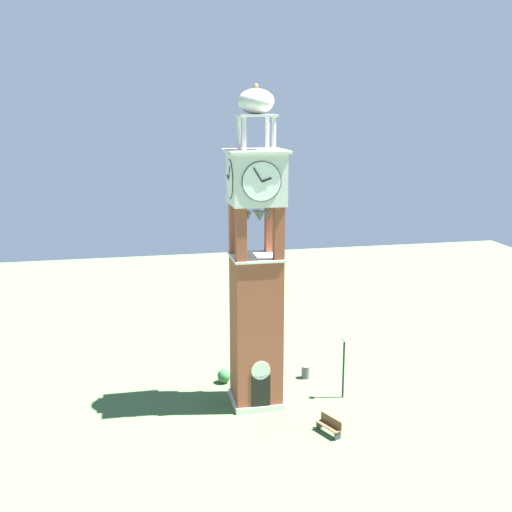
# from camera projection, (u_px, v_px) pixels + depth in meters

# --- Properties ---
(ground) EXTENTS (80.00, 80.00, 0.00)m
(ground) POSITION_uv_depth(u_px,v_px,m) (256.00, 402.00, 37.58)
(ground) COLOR #476B3D
(clock_tower) EXTENTS (3.24, 3.24, 18.19)m
(clock_tower) POSITION_uv_depth(u_px,v_px,m) (256.00, 277.00, 35.85)
(clock_tower) COLOR brown
(clock_tower) RESTS_ON ground
(park_bench) EXTENTS (1.04, 1.64, 0.95)m
(park_bench) POSITION_uv_depth(u_px,v_px,m) (329.00, 425.00, 33.80)
(park_bench) COLOR brown
(park_bench) RESTS_ON ground
(lamp_post) EXTENTS (0.36, 0.36, 3.88)m
(lamp_post) POSITION_uv_depth(u_px,v_px,m) (344.00, 355.00, 37.58)
(lamp_post) COLOR black
(lamp_post) RESTS_ON ground
(trash_bin) EXTENTS (0.52, 0.52, 0.80)m
(trash_bin) POSITION_uv_depth(u_px,v_px,m) (306.00, 372.00, 40.85)
(trash_bin) COLOR #4C4C51
(trash_bin) RESTS_ON ground
(shrub_near_entry) EXTENTS (0.82, 0.82, 0.90)m
(shrub_near_entry) POSITION_uv_depth(u_px,v_px,m) (224.00, 376.00, 40.14)
(shrub_near_entry) COLOR #336638
(shrub_near_entry) RESTS_ON ground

